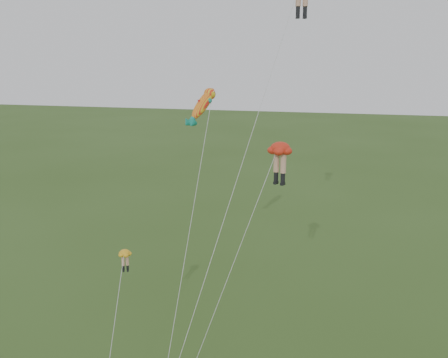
# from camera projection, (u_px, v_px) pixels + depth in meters

# --- Properties ---
(legs_kite_red_mid) EXTENTS (6.04, 5.60, 15.09)m
(legs_kite_red_mid) POSITION_uv_depth(u_px,v_px,m) (279.00, 155.00, 29.08)
(legs_kite_red_mid) COLOR red
(legs_kite_red_mid) RESTS_ON ground
(legs_kite_yellow) EXTENTS (2.42, 8.72, 7.51)m
(legs_kite_yellow) POSITION_uv_depth(u_px,v_px,m) (124.00, 262.00, 32.62)
(legs_kite_yellow) COLOR gold
(legs_kite_yellow) RESTS_ON ground
(fish_kite) EXTENTS (2.11, 13.62, 17.94)m
(fish_kite) POSITION_uv_depth(u_px,v_px,m) (203.00, 105.00, 35.05)
(fish_kite) COLOR gold
(fish_kite) RESTS_ON ground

